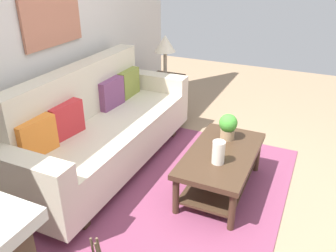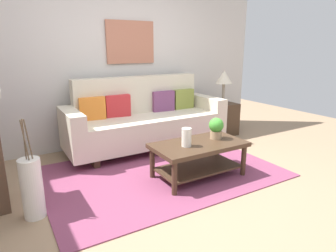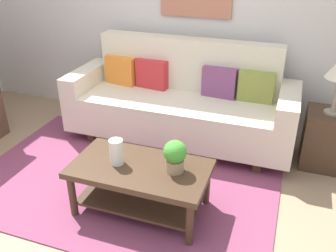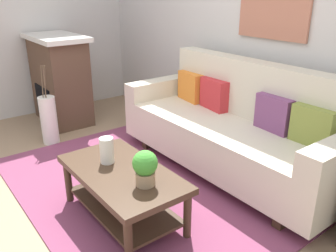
{
  "view_description": "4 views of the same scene",
  "coord_description": "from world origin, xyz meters",
  "px_view_note": "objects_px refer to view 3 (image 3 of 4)",
  "views": [
    {
      "loc": [
        -2.43,
        -0.55,
        2.08
      ],
      "look_at": [
        0.44,
        0.77,
        0.52
      ],
      "focal_mm": 37.3,
      "sensor_mm": 36.0,
      "label": 1
    },
    {
      "loc": [
        -1.65,
        -2.46,
        1.52
      ],
      "look_at": [
        0.18,
        0.65,
        0.54
      ],
      "focal_mm": 31.25,
      "sensor_mm": 36.0,
      "label": 2
    },
    {
      "loc": [
        1.33,
        -2.04,
        2.04
      ],
      "look_at": [
        0.33,
        0.78,
        0.49
      ],
      "focal_mm": 39.12,
      "sensor_mm": 36.0,
      "label": 3
    },
    {
      "loc": [
        2.43,
        -1.01,
        1.75
      ],
      "look_at": [
        0.12,
        0.76,
        0.59
      ],
      "focal_mm": 37.93,
      "sensor_mm": 36.0,
      "label": 4
    }
  ],
  "objects_px": {
    "throw_pillow_crimson": "(152,74)",
    "throw_pillow_olive": "(256,86)",
    "throw_pillow_orange": "(121,70)",
    "tabletop_vase": "(116,152)",
    "side_table": "(326,139)",
    "couch": "(181,103)",
    "throw_pillow_plum": "(219,82)",
    "coffee_table": "(140,178)",
    "potted_plant_tabletop": "(175,155)"
  },
  "relations": [
    {
      "from": "throw_pillow_crimson",
      "to": "potted_plant_tabletop",
      "type": "xyz_separation_m",
      "value": [
        0.73,
        -1.37,
        -0.11
      ]
    },
    {
      "from": "throw_pillow_plum",
      "to": "tabletop_vase",
      "type": "bearing_deg",
      "value": -109.54
    },
    {
      "from": "couch",
      "to": "throw_pillow_crimson",
      "type": "distance_m",
      "value": 0.47
    },
    {
      "from": "throw_pillow_orange",
      "to": "throw_pillow_olive",
      "type": "distance_m",
      "value": 1.53
    },
    {
      "from": "couch",
      "to": "throw_pillow_orange",
      "type": "bearing_deg",
      "value": 170.78
    },
    {
      "from": "couch",
      "to": "throw_pillow_orange",
      "type": "xyz_separation_m",
      "value": [
        -0.77,
        0.12,
        0.25
      ]
    },
    {
      "from": "coffee_table",
      "to": "side_table",
      "type": "distance_m",
      "value": 1.91
    },
    {
      "from": "throw_pillow_plum",
      "to": "coffee_table",
      "type": "height_order",
      "value": "throw_pillow_plum"
    },
    {
      "from": "throw_pillow_orange",
      "to": "potted_plant_tabletop",
      "type": "bearing_deg",
      "value": -50.91
    },
    {
      "from": "potted_plant_tabletop",
      "to": "side_table",
      "type": "bearing_deg",
      "value": 46.47
    },
    {
      "from": "coffee_table",
      "to": "throw_pillow_crimson",
      "type": "bearing_deg",
      "value": 107.82
    },
    {
      "from": "throw_pillow_orange",
      "to": "potted_plant_tabletop",
      "type": "height_order",
      "value": "throw_pillow_orange"
    },
    {
      "from": "couch",
      "to": "throw_pillow_olive",
      "type": "relative_size",
      "value": 6.71
    },
    {
      "from": "throw_pillow_plum",
      "to": "coffee_table",
      "type": "relative_size",
      "value": 0.33
    },
    {
      "from": "throw_pillow_crimson",
      "to": "throw_pillow_plum",
      "type": "relative_size",
      "value": 1.0
    },
    {
      "from": "side_table",
      "to": "coffee_table",
      "type": "bearing_deg",
      "value": -138.97
    },
    {
      "from": "side_table",
      "to": "throw_pillow_olive",
      "type": "bearing_deg",
      "value": 168.55
    },
    {
      "from": "throw_pillow_olive",
      "to": "side_table",
      "type": "xyz_separation_m",
      "value": [
        0.74,
        -0.15,
        -0.4
      ]
    },
    {
      "from": "potted_plant_tabletop",
      "to": "side_table",
      "type": "xyz_separation_m",
      "value": [
        1.16,
        1.22,
        -0.29
      ]
    },
    {
      "from": "throw_pillow_plum",
      "to": "throw_pillow_olive",
      "type": "distance_m",
      "value": 0.38
    },
    {
      "from": "throw_pillow_crimson",
      "to": "throw_pillow_olive",
      "type": "bearing_deg",
      "value": 0.0
    },
    {
      "from": "throw_pillow_olive",
      "to": "throw_pillow_crimson",
      "type": "bearing_deg",
      "value": 180.0
    },
    {
      "from": "tabletop_vase",
      "to": "throw_pillow_plum",
      "type": "bearing_deg",
      "value": 70.46
    },
    {
      "from": "throw_pillow_olive",
      "to": "throw_pillow_plum",
      "type": "bearing_deg",
      "value": 180.0
    },
    {
      "from": "throw_pillow_orange",
      "to": "throw_pillow_crimson",
      "type": "xyz_separation_m",
      "value": [
        0.38,
        0.0,
        0.0
      ]
    },
    {
      "from": "throw_pillow_plum",
      "to": "throw_pillow_olive",
      "type": "xyz_separation_m",
      "value": [
        0.38,
        0.0,
        0.0
      ]
    },
    {
      "from": "throw_pillow_orange",
      "to": "tabletop_vase",
      "type": "distance_m",
      "value": 1.57
    },
    {
      "from": "throw_pillow_crimson",
      "to": "throw_pillow_plum",
      "type": "xyz_separation_m",
      "value": [
        0.77,
        0.0,
        0.0
      ]
    },
    {
      "from": "throw_pillow_crimson",
      "to": "throw_pillow_plum",
      "type": "height_order",
      "value": "same"
    },
    {
      "from": "couch",
      "to": "coffee_table",
      "type": "relative_size",
      "value": 2.2
    },
    {
      "from": "throw_pillow_orange",
      "to": "potted_plant_tabletop",
      "type": "distance_m",
      "value": 1.77
    },
    {
      "from": "throw_pillow_olive",
      "to": "side_table",
      "type": "relative_size",
      "value": 0.64
    },
    {
      "from": "coffee_table",
      "to": "tabletop_vase",
      "type": "relative_size",
      "value": 5.23
    },
    {
      "from": "throw_pillow_olive",
      "to": "side_table",
      "type": "height_order",
      "value": "throw_pillow_olive"
    },
    {
      "from": "throw_pillow_orange",
      "to": "tabletop_vase",
      "type": "bearing_deg",
      "value": -65.62
    },
    {
      "from": "throw_pillow_plum",
      "to": "side_table",
      "type": "relative_size",
      "value": 0.64
    },
    {
      "from": "tabletop_vase",
      "to": "couch",
      "type": "bearing_deg",
      "value": 84.65
    },
    {
      "from": "throw_pillow_crimson",
      "to": "couch",
      "type": "bearing_deg",
      "value": -17.99
    },
    {
      "from": "couch",
      "to": "throw_pillow_orange",
      "type": "distance_m",
      "value": 0.82
    },
    {
      "from": "throw_pillow_orange",
      "to": "throw_pillow_crimson",
      "type": "relative_size",
      "value": 1.0
    },
    {
      "from": "throw_pillow_crimson",
      "to": "coffee_table",
      "type": "relative_size",
      "value": 0.33
    },
    {
      "from": "throw_pillow_crimson",
      "to": "coffee_table",
      "type": "height_order",
      "value": "throw_pillow_crimson"
    },
    {
      "from": "throw_pillow_orange",
      "to": "throw_pillow_olive",
      "type": "xyz_separation_m",
      "value": [
        1.53,
        0.0,
        0.0
      ]
    },
    {
      "from": "throw_pillow_orange",
      "to": "coffee_table",
      "type": "relative_size",
      "value": 0.33
    },
    {
      "from": "throw_pillow_orange",
      "to": "throw_pillow_plum",
      "type": "relative_size",
      "value": 1.0
    },
    {
      "from": "throw_pillow_orange",
      "to": "throw_pillow_olive",
      "type": "relative_size",
      "value": 1.0
    },
    {
      "from": "couch",
      "to": "tabletop_vase",
      "type": "relative_size",
      "value": 11.48
    },
    {
      "from": "throw_pillow_plum",
      "to": "tabletop_vase",
      "type": "xyz_separation_m",
      "value": [
        -0.5,
        -1.42,
        -0.14
      ]
    },
    {
      "from": "throw_pillow_olive",
      "to": "couch",
      "type": "bearing_deg",
      "value": -170.78
    },
    {
      "from": "throw_pillow_plum",
      "to": "throw_pillow_olive",
      "type": "relative_size",
      "value": 1.0
    }
  ]
}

